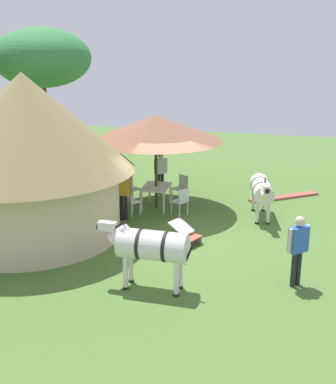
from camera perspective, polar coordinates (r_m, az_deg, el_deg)
ground_plane at (r=13.88m, az=0.88°, el=-4.94°), size 36.00×36.00×0.00m
thatched_hut at (r=13.57m, az=-16.55°, el=4.81°), size 5.91×5.91×4.58m
shade_umbrella at (r=15.47m, az=-1.47°, el=7.69°), size 4.38×4.38×3.11m
patio_dining_table at (r=15.92m, az=-1.42°, el=0.39°), size 1.34×0.98×0.74m
patio_chair_west_end at (r=16.69m, az=-4.52°, el=0.65°), size 0.56×0.55×0.90m
patio_chair_near_hut at (r=15.22m, az=-4.61°, el=-0.95°), size 0.58×0.59×0.90m
patio_chair_near_lawn at (r=15.17m, az=1.63°, el=-0.95°), size 0.59×0.58×0.90m
patio_chair_east_end at (r=16.71m, az=1.62°, el=0.71°), size 0.59×0.59×0.90m
guest_beside_umbrella at (r=14.68m, az=-5.41°, el=0.25°), size 0.22×0.59×1.63m
guest_behind_table at (r=17.38m, az=-0.88°, el=2.76°), size 0.44×0.43×1.56m
standing_watcher at (r=10.90m, az=15.36°, el=-6.12°), size 0.47×0.46×1.66m
striped_lounge_chair at (r=13.10m, az=2.16°, el=-5.12°), size 0.81×0.96×0.58m
zebra_nearest_camera at (r=10.39m, az=-2.15°, el=-6.49°), size 0.70×2.22×1.57m
zebra_by_umbrella at (r=15.12m, az=11.21°, el=0.26°), size 2.31×0.94×1.46m
acacia_tree_right_background at (r=19.89m, az=-14.90°, el=15.29°), size 3.84×3.84×5.98m
brick_patio_kerb at (r=17.60m, az=13.78°, el=-0.59°), size 2.05×2.39×0.08m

